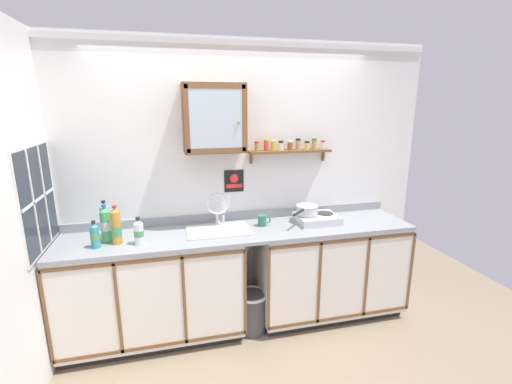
{
  "coord_description": "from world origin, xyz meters",
  "views": [
    {
      "loc": [
        -0.6,
        -2.47,
        2.05
      ],
      "look_at": [
        0.15,
        0.56,
        1.27
      ],
      "focal_mm": 24.79,
      "sensor_mm": 36.0,
      "label": 1
    }
  ],
  "objects_px": {
    "saucepan": "(307,210)",
    "wall_cabinet": "(214,118)",
    "bottle_juice_amber_0": "(116,227)",
    "bottle_soda_green_1": "(106,225)",
    "bottle_water_clear_4": "(139,232)",
    "bottle_water_blue_2": "(105,221)",
    "mug": "(262,220)",
    "trash_bin": "(252,311)",
    "bottle_detergent_teal_3": "(95,235)",
    "sink": "(219,233)",
    "warning_sign": "(234,181)",
    "hot_plate_stove": "(317,218)"
  },
  "relations": [
    {
      "from": "bottle_water_clear_4",
      "to": "bottle_juice_amber_0",
      "type": "bearing_deg",
      "value": 162.79
    },
    {
      "from": "saucepan",
      "to": "bottle_water_clear_4",
      "type": "height_order",
      "value": "bottle_water_clear_4"
    },
    {
      "from": "saucepan",
      "to": "bottle_water_clear_4",
      "type": "distance_m",
      "value": 1.51
    },
    {
      "from": "wall_cabinet",
      "to": "warning_sign",
      "type": "xyz_separation_m",
      "value": [
        0.19,
        0.13,
        -0.59
      ]
    },
    {
      "from": "bottle_juice_amber_0",
      "to": "warning_sign",
      "type": "bearing_deg",
      "value": 19.4
    },
    {
      "from": "bottle_juice_amber_0",
      "to": "bottle_water_blue_2",
      "type": "height_order",
      "value": "bottle_juice_amber_0"
    },
    {
      "from": "bottle_juice_amber_0",
      "to": "bottle_water_clear_4",
      "type": "xyz_separation_m",
      "value": [
        0.17,
        -0.05,
        -0.04
      ]
    },
    {
      "from": "bottle_water_blue_2",
      "to": "bottle_water_clear_4",
      "type": "relative_size",
      "value": 1.42
    },
    {
      "from": "saucepan",
      "to": "trash_bin",
      "type": "xyz_separation_m",
      "value": [
        -0.57,
        -0.16,
        -0.88
      ]
    },
    {
      "from": "saucepan",
      "to": "warning_sign",
      "type": "height_order",
      "value": "warning_sign"
    },
    {
      "from": "bottle_detergent_teal_3",
      "to": "mug",
      "type": "distance_m",
      "value": 1.41
    },
    {
      "from": "bottle_juice_amber_0",
      "to": "bottle_soda_green_1",
      "type": "relative_size",
      "value": 1.03
    },
    {
      "from": "saucepan",
      "to": "trash_bin",
      "type": "relative_size",
      "value": 0.83
    },
    {
      "from": "saucepan",
      "to": "bottle_water_blue_2",
      "type": "height_order",
      "value": "bottle_water_blue_2"
    },
    {
      "from": "bottle_juice_amber_0",
      "to": "mug",
      "type": "height_order",
      "value": "bottle_juice_amber_0"
    },
    {
      "from": "trash_bin",
      "to": "bottle_soda_green_1",
      "type": "bearing_deg",
      "value": 175.13
    },
    {
      "from": "bottle_water_blue_2",
      "to": "bottle_detergent_teal_3",
      "type": "bearing_deg",
      "value": -102.07
    },
    {
      "from": "hot_plate_stove",
      "to": "bottle_soda_green_1",
      "type": "distance_m",
      "value": 1.86
    },
    {
      "from": "bottle_soda_green_1",
      "to": "mug",
      "type": "xyz_separation_m",
      "value": [
        1.33,
        0.06,
        -0.09
      ]
    },
    {
      "from": "bottle_water_clear_4",
      "to": "trash_bin",
      "type": "xyz_separation_m",
      "value": [
        0.93,
        0.02,
        -0.86
      ]
    },
    {
      "from": "hot_plate_stove",
      "to": "saucepan",
      "type": "bearing_deg",
      "value": 167.68
    },
    {
      "from": "bottle_water_blue_2",
      "to": "wall_cabinet",
      "type": "relative_size",
      "value": 0.55
    },
    {
      "from": "sink",
      "to": "bottle_soda_green_1",
      "type": "distance_m",
      "value": 0.93
    },
    {
      "from": "hot_plate_stove",
      "to": "bottle_water_clear_4",
      "type": "height_order",
      "value": "bottle_water_clear_4"
    },
    {
      "from": "bottle_soda_green_1",
      "to": "bottle_detergent_teal_3",
      "type": "relative_size",
      "value": 1.41
    },
    {
      "from": "saucepan",
      "to": "wall_cabinet",
      "type": "bearing_deg",
      "value": 172.72
    },
    {
      "from": "saucepan",
      "to": "bottle_soda_green_1",
      "type": "bearing_deg",
      "value": -178.05
    },
    {
      "from": "bottle_water_clear_4",
      "to": "trash_bin",
      "type": "relative_size",
      "value": 0.59
    },
    {
      "from": "saucepan",
      "to": "bottle_detergent_teal_3",
      "type": "height_order",
      "value": "bottle_detergent_teal_3"
    },
    {
      "from": "bottle_juice_amber_0",
      "to": "bottle_water_clear_4",
      "type": "distance_m",
      "value": 0.18
    },
    {
      "from": "bottle_water_blue_2",
      "to": "trash_bin",
      "type": "xyz_separation_m",
      "value": [
        1.21,
        -0.21,
        -0.9
      ]
    },
    {
      "from": "saucepan",
      "to": "bottle_detergent_teal_3",
      "type": "xyz_separation_m",
      "value": [
        -1.83,
        -0.17,
        -0.02
      ]
    },
    {
      "from": "bottle_detergent_teal_3",
      "to": "warning_sign",
      "type": "relative_size",
      "value": 1.06
    },
    {
      "from": "bottle_detergent_teal_3",
      "to": "mug",
      "type": "xyz_separation_m",
      "value": [
        1.4,
        0.18,
        -0.05
      ]
    },
    {
      "from": "warning_sign",
      "to": "bottle_soda_green_1",
      "type": "bearing_deg",
      "value": -165.16
    },
    {
      "from": "bottle_water_blue_2",
      "to": "wall_cabinet",
      "type": "bearing_deg",
      "value": 3.73
    },
    {
      "from": "warning_sign",
      "to": "trash_bin",
      "type": "height_order",
      "value": "warning_sign"
    },
    {
      "from": "hot_plate_stove",
      "to": "bottle_juice_amber_0",
      "type": "xyz_separation_m",
      "value": [
        -1.77,
        -0.1,
        0.11
      ]
    },
    {
      "from": "bottle_water_clear_4",
      "to": "wall_cabinet",
      "type": "xyz_separation_m",
      "value": [
        0.66,
        0.29,
        0.87
      ]
    },
    {
      "from": "sink",
      "to": "trash_bin",
      "type": "height_order",
      "value": "sink"
    },
    {
      "from": "bottle_juice_amber_0",
      "to": "bottle_soda_green_1",
      "type": "xyz_separation_m",
      "value": [
        -0.09,
        0.07,
        0.0
      ]
    },
    {
      "from": "bottle_juice_amber_0",
      "to": "bottle_detergent_teal_3",
      "type": "bearing_deg",
      "value": -162.8
    },
    {
      "from": "sink",
      "to": "wall_cabinet",
      "type": "distance_m",
      "value": 1.0
    },
    {
      "from": "trash_bin",
      "to": "bottle_juice_amber_0",
      "type": "bearing_deg",
      "value": 178.16
    },
    {
      "from": "warning_sign",
      "to": "mug",
      "type": "bearing_deg",
      "value": -46.37
    },
    {
      "from": "bottle_water_clear_4",
      "to": "bottle_water_blue_2",
      "type": "bearing_deg",
      "value": 141.2
    },
    {
      "from": "bottle_juice_amber_0",
      "to": "bottle_water_blue_2",
      "type": "xyz_separation_m",
      "value": [
        -0.11,
        0.17,
        0.0
      ]
    },
    {
      "from": "bottle_water_blue_2",
      "to": "trash_bin",
      "type": "relative_size",
      "value": 0.84
    },
    {
      "from": "saucepan",
      "to": "wall_cabinet",
      "type": "height_order",
      "value": "wall_cabinet"
    },
    {
      "from": "sink",
      "to": "bottle_water_clear_4",
      "type": "relative_size",
      "value": 2.46
    }
  ]
}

